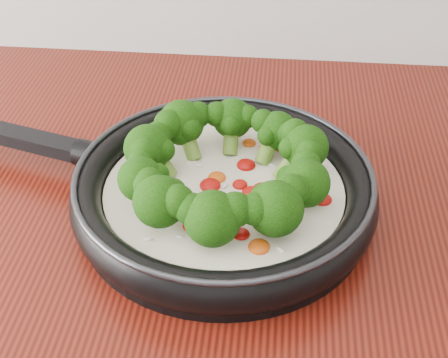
# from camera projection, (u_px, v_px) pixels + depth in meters

# --- Properties ---
(skillet) EXTENTS (0.59, 0.44, 0.10)m
(skillet) POSITION_uv_depth(u_px,v_px,m) (221.00, 186.00, 0.73)
(skillet) COLOR black
(skillet) RESTS_ON counter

